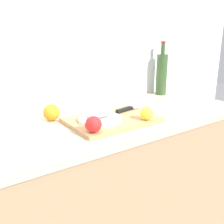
{
  "coord_description": "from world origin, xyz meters",
  "views": [
    {
      "loc": [
        -0.49,
        -1.06,
        1.31
      ],
      "look_at": [
        0.19,
        -0.08,
        0.95
      ],
      "focal_mm": 41.61,
      "sensor_mm": 36.0,
      "label": 1
    }
  ],
  "objects_px": {
    "cutting_board": "(112,120)",
    "wine_bottle": "(162,73)",
    "chef_knife": "(131,108)",
    "lemon_0": "(146,114)",
    "fish_fillet": "(100,114)",
    "white_plate": "(100,119)"
  },
  "relations": [
    {
      "from": "cutting_board",
      "to": "lemon_0",
      "type": "bearing_deg",
      "value": -44.84
    },
    {
      "from": "fish_fillet",
      "to": "wine_bottle",
      "type": "bearing_deg",
      "value": 23.13
    },
    {
      "from": "cutting_board",
      "to": "chef_knife",
      "type": "distance_m",
      "value": 0.18
    },
    {
      "from": "white_plate",
      "to": "fish_fillet",
      "type": "distance_m",
      "value": 0.03
    },
    {
      "from": "white_plate",
      "to": "lemon_0",
      "type": "height_order",
      "value": "lemon_0"
    },
    {
      "from": "cutting_board",
      "to": "wine_bottle",
      "type": "xyz_separation_m",
      "value": [
        0.62,
        0.3,
        0.14
      ]
    },
    {
      "from": "chef_knife",
      "to": "lemon_0",
      "type": "distance_m",
      "value": 0.19
    },
    {
      "from": "fish_fillet",
      "to": "lemon_0",
      "type": "bearing_deg",
      "value": -32.08
    },
    {
      "from": "white_plate",
      "to": "fish_fillet",
      "type": "bearing_deg",
      "value": 0.0
    },
    {
      "from": "chef_knife",
      "to": "wine_bottle",
      "type": "relative_size",
      "value": 0.8
    },
    {
      "from": "cutting_board",
      "to": "white_plate",
      "type": "bearing_deg",
      "value": 179.87
    },
    {
      "from": "lemon_0",
      "to": "fish_fillet",
      "type": "bearing_deg",
      "value": 147.92
    },
    {
      "from": "cutting_board",
      "to": "fish_fillet",
      "type": "bearing_deg",
      "value": 179.87
    },
    {
      "from": "white_plate",
      "to": "fish_fillet",
      "type": "xyz_separation_m",
      "value": [
        0.0,
        0.0,
        0.03
      ]
    },
    {
      "from": "lemon_0",
      "to": "white_plate",
      "type": "bearing_deg",
      "value": 147.92
    },
    {
      "from": "fish_fillet",
      "to": "lemon_0",
      "type": "xyz_separation_m",
      "value": [
        0.19,
        -0.12,
        -0.0
      ]
    },
    {
      "from": "cutting_board",
      "to": "chef_knife",
      "type": "relative_size",
      "value": 1.45
    },
    {
      "from": "chef_knife",
      "to": "white_plate",
      "type": "bearing_deg",
      "value": -174.7
    },
    {
      "from": "fish_fillet",
      "to": "lemon_0",
      "type": "relative_size",
      "value": 2.48
    },
    {
      "from": "fish_fillet",
      "to": "wine_bottle",
      "type": "height_order",
      "value": "wine_bottle"
    },
    {
      "from": "lemon_0",
      "to": "wine_bottle",
      "type": "relative_size",
      "value": 0.17
    },
    {
      "from": "white_plate",
      "to": "lemon_0",
      "type": "relative_size",
      "value": 3.31
    }
  ]
}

